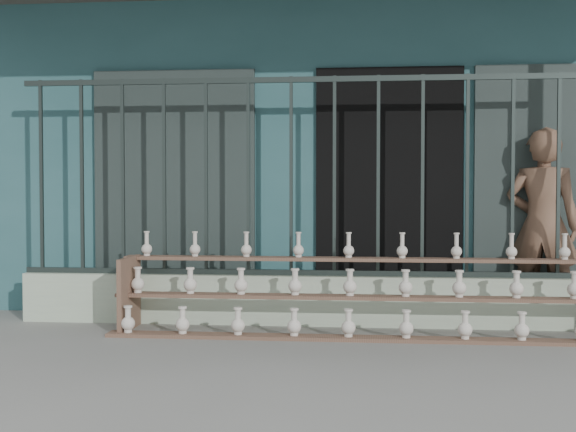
{
  "coord_description": "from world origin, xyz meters",
  "views": [
    {
      "loc": [
        0.59,
        -5.21,
        1.22
      ],
      "look_at": [
        0.0,
        1.0,
        1.0
      ],
      "focal_mm": 45.0,
      "sensor_mm": 36.0,
      "label": 1
    }
  ],
  "objects": [
    {
      "name": "ground",
      "position": [
        0.0,
        0.0,
        0.0
      ],
      "size": [
        60.0,
        60.0,
        0.0
      ],
      "primitive_type": "plane",
      "color": "slate"
    },
    {
      "name": "workshop_building",
      "position": [
        0.0,
        4.23,
        1.62
      ],
      "size": [
        7.4,
        6.6,
        3.21
      ],
      "color": "#2C585D",
      "rests_on": "ground"
    },
    {
      "name": "parapet_wall",
      "position": [
        0.0,
        1.3,
        0.23
      ],
      "size": [
        5.0,
        0.2,
        0.45
      ],
      "primitive_type": "cube",
      "color": "#B4C7AA",
      "rests_on": "ground"
    },
    {
      "name": "security_fence",
      "position": [
        -0.0,
        1.3,
        1.35
      ],
      "size": [
        5.0,
        0.04,
        1.8
      ],
      "color": "#283330",
      "rests_on": "parapet_wall"
    },
    {
      "name": "shelf_rack",
      "position": [
        0.76,
        0.89,
        0.36
      ],
      "size": [
        4.5,
        0.68,
        0.85
      ],
      "color": "brown",
      "rests_on": "ground"
    },
    {
      "name": "elderly_woman",
      "position": [
        2.29,
        1.58,
        0.9
      ],
      "size": [
        0.76,
        0.63,
        1.79
      ],
      "primitive_type": "imported",
      "rotation": [
        0.0,
        0.0,
        2.79
      ],
      "color": "brown",
      "rests_on": "ground"
    }
  ]
}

